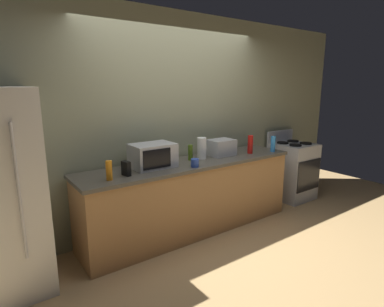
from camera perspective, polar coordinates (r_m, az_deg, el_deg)
The scene contains 13 objects.
ground_plane at distance 3.84m, azimuth 3.64°, elevation -15.83°, with size 8.00×8.00×0.00m, color tan.
back_wall at distance 4.06m, azimuth -3.41°, elevation 5.85°, with size 6.40×0.10×2.70m, color gray.
counter_run at distance 3.94m, azimuth -0.00°, elevation -7.82°, with size 2.84×0.64×0.90m.
stove_range at distance 5.30m, azimuth 17.83°, elevation -2.95°, with size 0.60×0.61×1.08m.
microwave at distance 3.55m, azimuth -7.19°, elevation -0.36°, with size 0.48×0.35×0.27m.
toaster_oven at distance 4.14m, azimuth 5.32°, elevation 1.12°, with size 0.34×0.26×0.21m, color #B7BABF.
paper_towel_roll at distance 3.92m, azimuth 1.78°, elevation 0.97°, with size 0.12×0.12×0.27m, color white.
cordless_phone at distance 3.28m, azimuth -11.94°, elevation -2.69°, with size 0.05×0.11×0.15m, color black.
bottle_olive_oil at distance 3.85m, azimuth -0.30°, elevation 0.17°, with size 0.06×0.06×0.19m, color #4C6B19.
bottle_dish_soap at distance 3.16m, azimuth -14.91°, elevation -3.02°, with size 0.06×0.06×0.19m, color orange.
bottle_hot_sauce at distance 4.30m, azimuth 10.59°, elevation 1.63°, with size 0.07×0.07×0.25m, color red.
bottle_spray_cleaner at distance 4.49m, azimuth 14.58°, elevation 1.72°, with size 0.07×0.07×0.22m, color #338CE5.
mug_blue at distance 3.55m, azimuth 0.53°, elevation -1.72°, with size 0.09×0.09×0.09m, color #2D4CB2.
Camera 1 is at (-2.16, -2.59, 1.82)m, focal length 29.20 mm.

